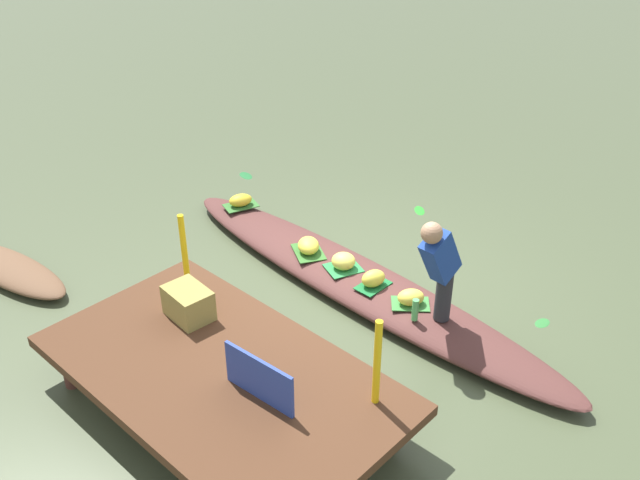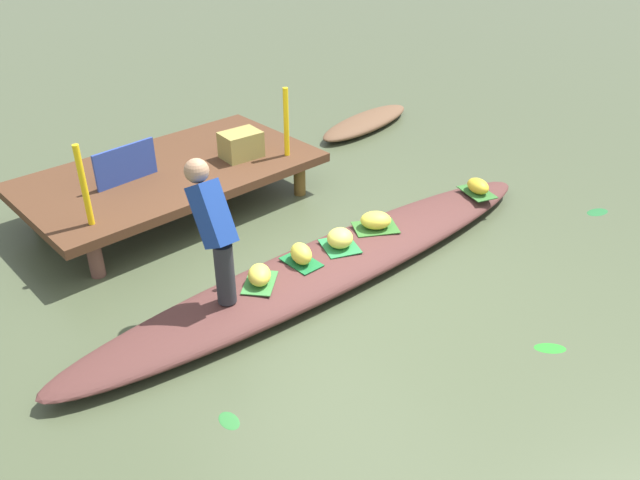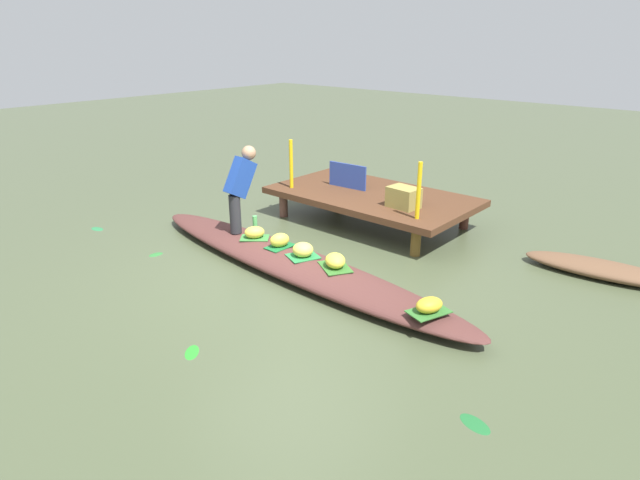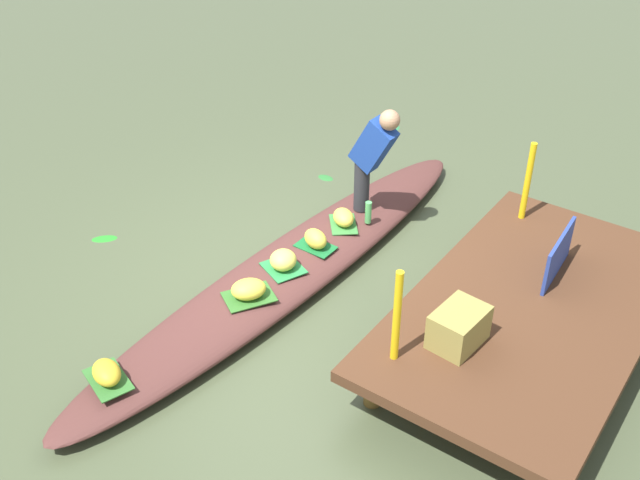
# 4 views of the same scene
# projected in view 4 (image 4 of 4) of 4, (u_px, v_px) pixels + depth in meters

# --- Properties ---
(canal_water) EXTENTS (40.00, 40.00, 0.00)m
(canal_water) POSITION_uv_depth(u_px,v_px,m) (291.00, 278.00, 7.26)
(canal_water) COLOR #444D34
(canal_water) RESTS_ON ground
(dock_platform) EXTENTS (3.20, 1.80, 0.49)m
(dock_platform) POSITION_uv_depth(u_px,v_px,m) (531.00, 310.00, 6.20)
(dock_platform) COLOR #4B2D1B
(dock_platform) RESTS_ON ground
(vendor_boat) EXTENTS (5.57, 1.10, 0.23)m
(vendor_boat) POSITION_uv_depth(u_px,v_px,m) (291.00, 268.00, 7.19)
(vendor_boat) COLOR #502C28
(vendor_boat) RESTS_ON ground
(leaf_mat_0) EXTENTS (0.24, 0.38, 0.01)m
(leaf_mat_0) POSITION_uv_depth(u_px,v_px,m) (316.00, 247.00, 7.28)
(leaf_mat_0) COLOR #18652E
(leaf_mat_0) RESTS_ON vendor_boat
(banana_bunch_0) EXTENTS (0.26, 0.31, 0.18)m
(banana_bunch_0) POSITION_uv_depth(u_px,v_px,m) (316.00, 239.00, 7.23)
(banana_bunch_0) COLOR yellow
(banana_bunch_0) RESTS_ON vendor_boat
(leaf_mat_1) EXTENTS (0.46, 0.45, 0.01)m
(leaf_mat_1) POSITION_uv_depth(u_px,v_px,m) (343.00, 224.00, 7.61)
(leaf_mat_1) COLOR #367936
(leaf_mat_1) RESTS_ON vendor_boat
(banana_bunch_1) EXTENTS (0.33, 0.34, 0.16)m
(banana_bunch_1) POSITION_uv_depth(u_px,v_px,m) (343.00, 217.00, 7.57)
(banana_bunch_1) COLOR yellow
(banana_bunch_1) RESTS_ON vendor_boat
(leaf_mat_2) EXTENTS (0.39, 0.48, 0.01)m
(leaf_mat_2) POSITION_uv_depth(u_px,v_px,m) (108.00, 380.00, 5.79)
(leaf_mat_2) COLOR #2F672A
(leaf_mat_2) RESTS_ON vendor_boat
(banana_bunch_2) EXTENTS (0.30, 0.35, 0.15)m
(banana_bunch_2) POSITION_uv_depth(u_px,v_px,m) (106.00, 372.00, 5.75)
(banana_bunch_2) COLOR gold
(banana_bunch_2) RESTS_ON vendor_boat
(leaf_mat_3) EXTENTS (0.53, 0.49, 0.01)m
(leaf_mat_3) POSITION_uv_depth(u_px,v_px,m) (249.00, 297.00, 6.64)
(leaf_mat_3) COLOR #316727
(leaf_mat_3) RESTS_ON vendor_boat
(banana_bunch_3) EXTENTS (0.39, 0.39, 0.17)m
(banana_bunch_3) POSITION_uv_depth(u_px,v_px,m) (249.00, 289.00, 6.59)
(banana_bunch_3) COLOR yellow
(banana_bunch_3) RESTS_ON vendor_boat
(leaf_mat_4) EXTENTS (0.44, 0.47, 0.01)m
(leaf_mat_4) POSITION_uv_depth(u_px,v_px,m) (283.00, 268.00, 6.99)
(leaf_mat_4) COLOR #277D3E
(leaf_mat_4) RESTS_ON vendor_boat
(banana_bunch_4) EXTENTS (0.36, 0.35, 0.18)m
(banana_bunch_4) POSITION_uv_depth(u_px,v_px,m) (283.00, 260.00, 6.94)
(banana_bunch_4) COLOR #ECDD54
(banana_bunch_4) RESTS_ON vendor_boat
(vendor_person) EXTENTS (0.21, 0.52, 1.20)m
(vendor_person) POSITION_uv_depth(u_px,v_px,m) (373.00, 153.00, 7.43)
(vendor_person) COLOR #28282D
(vendor_person) RESTS_ON vendor_boat
(water_bottle) EXTENTS (0.07, 0.07, 0.24)m
(water_bottle) POSITION_uv_depth(u_px,v_px,m) (368.00, 212.00, 7.59)
(water_bottle) COLOR #50AD5B
(water_bottle) RESTS_ON vendor_boat
(market_banner) EXTENTS (0.71, 0.08, 0.40)m
(market_banner) POSITION_uv_depth(u_px,v_px,m) (559.00, 255.00, 6.38)
(market_banner) COLOR #293F90
(market_banner) RESTS_ON dock_platform
(railing_post_west) EXTENTS (0.06, 0.06, 0.79)m
(railing_post_west) POSITION_uv_depth(u_px,v_px,m) (528.00, 181.00, 7.03)
(railing_post_west) COLOR yellow
(railing_post_west) RESTS_ON dock_platform
(railing_post_east) EXTENTS (0.06, 0.06, 0.79)m
(railing_post_east) POSITION_uv_depth(u_px,v_px,m) (397.00, 316.00, 5.42)
(railing_post_east) COLOR yellow
(railing_post_east) RESTS_ON dock_platform
(produce_crate) EXTENTS (0.47, 0.36, 0.30)m
(produce_crate) POSITION_uv_depth(u_px,v_px,m) (459.00, 327.00, 5.69)
(produce_crate) COLOR olive
(produce_crate) RESTS_ON dock_platform
(drifting_plant_0) EXTENTS (0.26, 0.16, 0.01)m
(drifting_plant_0) POSITION_uv_depth(u_px,v_px,m) (393.00, 129.00, 9.97)
(drifting_plant_0) COLOR #27703F
(drifting_plant_0) RESTS_ON ground
(drifting_plant_2) EXTENTS (0.28, 0.28, 0.01)m
(drifting_plant_2) POSITION_uv_depth(u_px,v_px,m) (104.00, 239.00, 7.82)
(drifting_plant_2) COLOR #258A25
(drifting_plant_2) RESTS_ON ground
(drifting_plant_3) EXTENTS (0.14, 0.21, 0.01)m
(drifting_plant_3) POSITION_uv_depth(u_px,v_px,m) (326.00, 178.00, 8.88)
(drifting_plant_3) COLOR #2A6E2F
(drifting_plant_3) RESTS_ON ground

